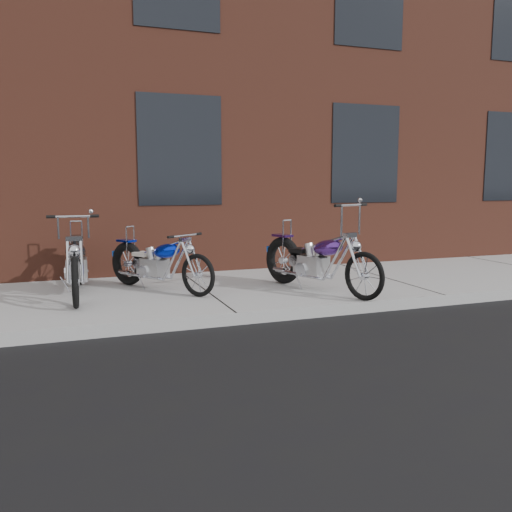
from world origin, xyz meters
name	(u,v)px	position (x,y,z in m)	size (l,w,h in m)	color
ground	(237,325)	(0.00, 0.00, 0.00)	(120.00, 120.00, 0.00)	black
sidewalk	(205,295)	(0.00, 1.50, 0.07)	(22.00, 3.00, 0.15)	#9D9D9D
building_brick	(136,87)	(0.00, 8.00, 4.00)	(22.00, 10.00, 8.00)	brown
chopper_purple	(318,263)	(1.49, 0.88, 0.55)	(0.89, 2.14, 1.25)	black
chopper_blue	(158,265)	(-0.62, 1.69, 0.52)	(1.21, 1.74, 0.88)	black
chopper_third	(77,266)	(-1.73, 1.73, 0.55)	(0.54, 2.23, 1.13)	black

